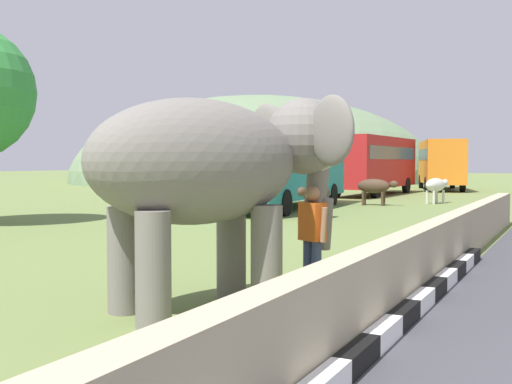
{
  "coord_description": "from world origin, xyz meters",
  "views": [
    {
      "loc": [
        -5.6,
        1.76,
        2.02
      ],
      "look_at": [
        1.99,
        5.74,
        1.6
      ],
      "focal_mm": 43.48,
      "sensor_mm": 36.0,
      "label": 1
    }
  ],
  "objects_px": {
    "bus_orange": "(441,161)",
    "cow_mid": "(436,186)",
    "person_handler": "(312,234)",
    "cow_near": "(316,194)",
    "bus_teal": "(285,160)",
    "cow_far": "(375,187)",
    "elephant": "(219,166)",
    "bus_red": "(374,161)"
  },
  "relations": [
    {
      "from": "bus_orange",
      "to": "cow_far",
      "type": "height_order",
      "value": "bus_orange"
    },
    {
      "from": "bus_orange",
      "to": "cow_mid",
      "type": "relative_size",
      "value": 4.8
    },
    {
      "from": "elephant",
      "to": "bus_orange",
      "type": "distance_m",
      "value": 38.28
    },
    {
      "from": "bus_red",
      "to": "bus_orange",
      "type": "relative_size",
      "value": 1.07
    },
    {
      "from": "elephant",
      "to": "cow_mid",
      "type": "relative_size",
      "value": 2.07
    },
    {
      "from": "cow_near",
      "to": "cow_mid",
      "type": "bearing_deg",
      "value": -11.85
    },
    {
      "from": "cow_near",
      "to": "bus_red",
      "type": "bearing_deg",
      "value": 10.02
    },
    {
      "from": "elephant",
      "to": "cow_far",
      "type": "xyz_separation_m",
      "value": [
        20.51,
        3.99,
        -1.09
      ]
    },
    {
      "from": "cow_far",
      "to": "bus_teal",
      "type": "bearing_deg",
      "value": 146.17
    },
    {
      "from": "elephant",
      "to": "bus_teal",
      "type": "xyz_separation_m",
      "value": [
        16.49,
        6.69,
        0.12
      ]
    },
    {
      "from": "cow_near",
      "to": "elephant",
      "type": "bearing_deg",
      "value": -163.53
    },
    {
      "from": "cow_mid",
      "to": "bus_teal",
      "type": "bearing_deg",
      "value": 143.15
    },
    {
      "from": "bus_teal",
      "to": "bus_red",
      "type": "xyz_separation_m",
      "value": [
        12.86,
        0.05,
        -0.0
      ]
    },
    {
      "from": "person_handler",
      "to": "cow_mid",
      "type": "distance_m",
      "value": 21.85
    },
    {
      "from": "elephant",
      "to": "cow_near",
      "type": "relative_size",
      "value": 2.07
    },
    {
      "from": "person_handler",
      "to": "cow_near",
      "type": "relative_size",
      "value": 0.86
    },
    {
      "from": "elephant",
      "to": "bus_orange",
      "type": "bearing_deg",
      "value": 6.67
    },
    {
      "from": "person_handler",
      "to": "cow_far",
      "type": "xyz_separation_m",
      "value": [
        19.12,
        4.81,
        -0.06
      ]
    },
    {
      "from": "bus_orange",
      "to": "bus_teal",
      "type": "bearing_deg",
      "value": 174.06
    },
    {
      "from": "elephant",
      "to": "bus_orange",
      "type": "relative_size",
      "value": 0.43
    },
    {
      "from": "cow_near",
      "to": "person_handler",
      "type": "bearing_deg",
      "value": -158.12
    },
    {
      "from": "elephant",
      "to": "bus_red",
      "type": "bearing_deg",
      "value": 12.92
    },
    {
      "from": "cow_mid",
      "to": "elephant",
      "type": "bearing_deg",
      "value": -175.7
    },
    {
      "from": "bus_red",
      "to": "cow_near",
      "type": "height_order",
      "value": "bus_red"
    },
    {
      "from": "bus_red",
      "to": "cow_near",
      "type": "bearing_deg",
      "value": -169.98
    },
    {
      "from": "cow_near",
      "to": "cow_mid",
      "type": "xyz_separation_m",
      "value": [
        10.07,
        -2.11,
        0.0
      ]
    },
    {
      "from": "cow_near",
      "to": "cow_far",
      "type": "distance_m",
      "value": 7.49
    },
    {
      "from": "bus_orange",
      "to": "cow_near",
      "type": "distance_m",
      "value": 25.04
    },
    {
      "from": "elephant",
      "to": "bus_orange",
      "type": "xyz_separation_m",
      "value": [
        38.02,
        4.45,
        0.12
      ]
    },
    {
      "from": "bus_orange",
      "to": "cow_far",
      "type": "distance_m",
      "value": 17.56
    },
    {
      "from": "person_handler",
      "to": "cow_near",
      "type": "distance_m",
      "value": 12.53
    },
    {
      "from": "bus_red",
      "to": "elephant",
      "type": "bearing_deg",
      "value": -167.08
    },
    {
      "from": "elephant",
      "to": "cow_far",
      "type": "relative_size",
      "value": 2.09
    },
    {
      "from": "person_handler",
      "to": "bus_teal",
      "type": "xyz_separation_m",
      "value": [
        15.1,
        7.5,
        1.16
      ]
    },
    {
      "from": "bus_teal",
      "to": "cow_near",
      "type": "bearing_deg",
      "value": -140.73
    },
    {
      "from": "person_handler",
      "to": "bus_orange",
      "type": "bearing_deg",
      "value": 8.18
    },
    {
      "from": "elephant",
      "to": "person_handler",
      "type": "relative_size",
      "value": 2.41
    },
    {
      "from": "bus_orange",
      "to": "cow_mid",
      "type": "distance_m",
      "value": 15.23
    },
    {
      "from": "elephant",
      "to": "bus_teal",
      "type": "bearing_deg",
      "value": 22.07
    },
    {
      "from": "bus_teal",
      "to": "cow_far",
      "type": "xyz_separation_m",
      "value": [
        4.02,
        -2.7,
        -1.21
      ]
    },
    {
      "from": "cow_mid",
      "to": "bus_red",
      "type": "bearing_deg",
      "value": 38.62
    },
    {
      "from": "bus_teal",
      "to": "cow_mid",
      "type": "distance_m",
      "value": 8.34
    }
  ]
}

